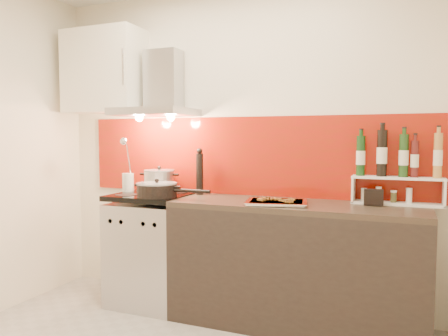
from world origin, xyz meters
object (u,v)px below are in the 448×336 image
at_px(counter, 295,264).
at_px(stock_pot, 159,181).
at_px(saute_pan, 158,190).
at_px(baking_tray, 276,202).
at_px(range_stove, 153,250).
at_px(pepper_mill, 200,172).

height_order(counter, stock_pot, stock_pot).
xyz_separation_m(saute_pan, baking_tray, (0.94, 0.05, -0.05)).
xyz_separation_m(range_stove, stock_pot, (-0.00, 0.12, 0.56)).
height_order(stock_pot, baking_tray, stock_pot).
xyz_separation_m(counter, stock_pot, (-1.20, 0.12, 0.55)).
bearing_deg(range_stove, pepper_mill, 26.80).
bearing_deg(saute_pan, counter, 7.80).
distance_m(range_stove, baking_tray, 1.18).
height_order(stock_pot, pepper_mill, pepper_mill).
distance_m(range_stove, counter, 1.20).
relative_size(saute_pan, baking_tray, 1.27).
distance_m(stock_pot, baking_tray, 1.11).
distance_m(counter, stock_pot, 1.33).
height_order(counter, pepper_mill, pepper_mill).
bearing_deg(baking_tray, range_stove, 175.16).
bearing_deg(saute_pan, stock_pot, 118.17).
height_order(range_stove, saute_pan, saute_pan).
distance_m(stock_pot, saute_pan, 0.30).
bearing_deg(range_stove, counter, 0.23).
bearing_deg(saute_pan, baking_tray, 2.98).
xyz_separation_m(range_stove, pepper_mill, (0.35, 0.18, 0.64)).
bearing_deg(baking_tray, saute_pan, -177.02).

